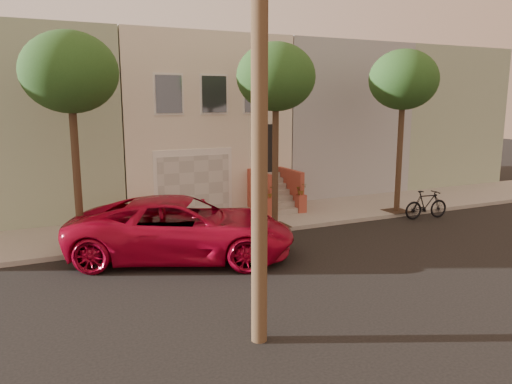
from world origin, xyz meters
name	(u,v)px	position (x,y,z in m)	size (l,w,h in m)	color
ground	(307,267)	(0.00, 0.00, 0.00)	(90.00, 90.00, 0.00)	black
sidewalk	(233,222)	(0.00, 5.35, 0.07)	(40.00, 3.70, 0.15)	gray
house_row	(185,119)	(0.00, 11.19, 3.64)	(33.10, 11.70, 7.00)	beige
tree_left	(70,74)	(-5.50, 3.90, 5.26)	(2.70, 2.57, 6.30)	#2D2116
tree_mid	(276,78)	(1.00, 3.90, 5.26)	(2.70, 2.57, 6.30)	#2D2116
tree_right	(403,81)	(6.50, 3.90, 5.26)	(2.70, 2.57, 6.30)	#2D2116
pickup_truck	(183,228)	(-2.85, 2.24, 0.89)	(2.96, 6.42, 1.78)	#AF0727
motorcycle	(426,205)	(7.06, 2.88, 0.56)	(0.52, 1.86, 1.12)	black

